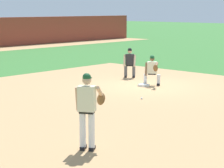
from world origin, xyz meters
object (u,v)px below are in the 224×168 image
object	(u,v)px
pitcher	(88,107)
first_base_bag	(144,85)
baseball	(142,98)
first_baseman	(152,69)
umpire	(130,62)

from	to	relation	value
pitcher	first_base_bag	bearing A→B (deg)	30.22
first_base_bag	pitcher	bearing A→B (deg)	-149.78
baseball	first_base_bag	bearing A→B (deg)	37.27
first_baseman	umpire	world-z (taller)	umpire
baseball	pitcher	xyz separation A→B (m)	(-5.50, -2.80, 1.02)
umpire	baseball	bearing A→B (deg)	-134.62
first_base_bag	first_baseman	world-z (taller)	first_baseman
first_base_bag	baseball	xyz separation A→B (m)	(-2.24, -1.70, -0.01)
first_base_bag	baseball	size ratio (longest dim) A/B	5.14
first_base_bag	first_baseman	bearing A→B (deg)	-17.30
baseball	umpire	bearing A→B (deg)	45.38
baseball	pitcher	bearing A→B (deg)	-152.99
first_base_bag	umpire	world-z (taller)	umpire
baseball	first_baseman	distance (m)	3.17
first_base_bag	first_baseman	xyz separation A→B (m)	(0.43, -0.13, 0.69)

